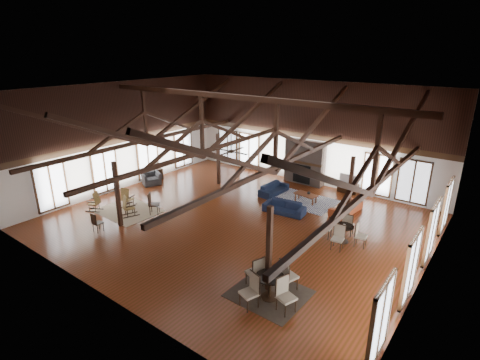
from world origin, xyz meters
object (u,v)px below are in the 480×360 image
Objects in this scene: armchair at (151,179)px; cafe_table_near at (270,283)px; sofa_orange at (346,207)px; coffee_table at (306,195)px; cafe_table_far at (343,231)px; sofa_navy_left at (274,189)px; sofa_navy_front at (284,207)px; tv_console at (348,188)px.

armchair is 0.47× the size of cafe_table_near.
sofa_orange is 1.62× the size of coffee_table.
cafe_table_far is at bearing 26.24° from sofa_orange.
sofa_navy_front is at bearing -133.63° from sofa_navy_left.
cafe_table_far is at bearing -116.31° from sofa_navy_left.
sofa_navy_left is 1.77× the size of tv_console.
sofa_orange reaches higher than coffee_table.
sofa_navy_front is 3.05m from sofa_orange.
coffee_table is 4.37m from cafe_table_far.
sofa_navy_left reaches higher than tv_console.
cafe_table_near is at bearing -145.72° from sofa_navy_left.
tv_console is at bearing -35.53° from armchair.
cafe_table_far is (3.44, -1.05, 0.21)m from sofa_navy_front.
cafe_table_far is 5.96m from tv_console.
cafe_table_near reaches higher than coffee_table.
sofa_navy_front is 1.96× the size of armchair.
sofa_navy_left is at bearing 150.46° from cafe_table_far.
tv_console is at bearing 73.33° from coffee_table.
sofa_navy_front is at bearing -107.62° from tv_console.
sofa_navy_left reaches higher than coffee_table.
tv_console reaches higher than coffee_table.
sofa_navy_front is at bearing 162.98° from cafe_table_far.
sofa_navy_front is at bearing -45.29° from sofa_orange.
cafe_table_near reaches higher than sofa_orange.
coffee_table is 2.96m from tv_console.
sofa_orange is 2.86m from tv_console.
cafe_table_far reaches higher than coffee_table.
sofa_navy_front is 2.62m from sofa_navy_left.
sofa_navy_left is at bearing 126.97° from sofa_navy_front.
sofa_orange is (2.42, 1.87, 0.00)m from sofa_navy_front.
cafe_table_near reaches higher than armchair.
cafe_table_near is (2.80, -7.92, 0.16)m from coffee_table.
cafe_table_near is 1.11× the size of cafe_table_far.
coffee_table is 0.57× the size of cafe_table_near.
sofa_orange is at bearing 31.54° from sofa_navy_front.
tv_console is (3.24, 2.66, -0.01)m from sofa_navy_left.
armchair is (-8.48, -1.14, 0.04)m from sofa_navy_front.
cafe_table_near is 5.01m from cafe_table_far.
coffee_table is 0.64× the size of cafe_table_far.
sofa_orange is 0.93× the size of cafe_table_near.
sofa_orange is 11.30m from armchair.
cafe_table_near is 1.99× the size of tv_console.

